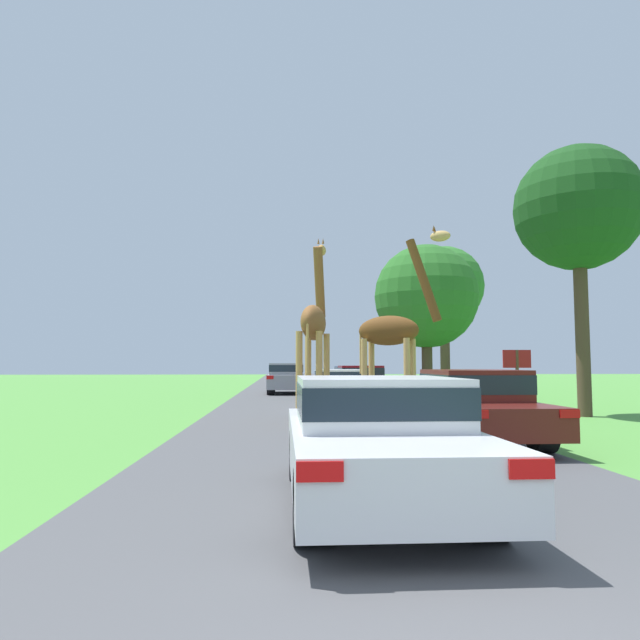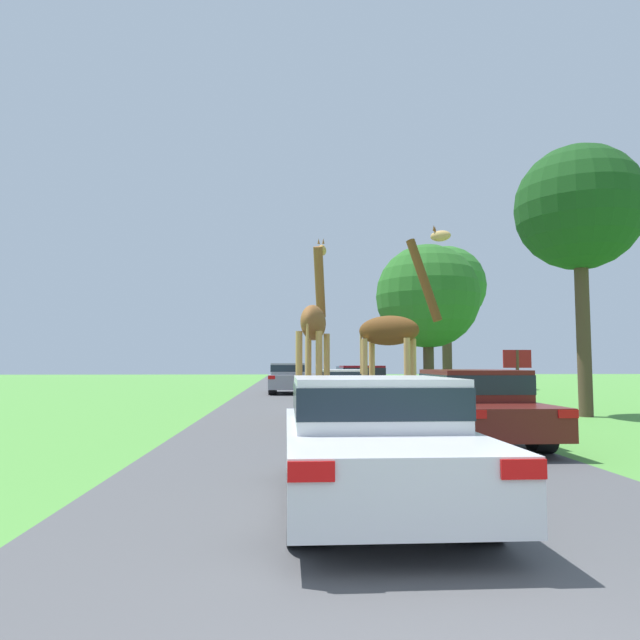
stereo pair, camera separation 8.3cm
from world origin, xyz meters
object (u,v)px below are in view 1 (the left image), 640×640
car_far_ahead (286,378)px  giraffe_companion (393,333)px  tree_left_edge (444,287)px  tree_right_cluster (426,297)px  car_verge_right (360,381)px  tree_centre_back (578,210)px  car_queue_left (350,377)px  sign_post (517,373)px  giraffe_near_road (314,328)px  car_queue_right (340,387)px  car_lead_maroon (375,435)px  car_rear_follower (474,403)px

car_far_ahead → giraffe_companion: bearing=-77.8°
tree_left_edge → tree_right_cluster: (-3.56, -9.49, -1.77)m
car_verge_right → tree_centre_back: size_ratio=0.54×
car_queue_left → tree_right_cluster: (2.52, -7.57, 3.75)m
car_far_ahead → sign_post: bearing=-70.4°
giraffe_near_road → car_queue_right: giraffe_near_road is taller
giraffe_companion → tree_left_edge: bearing=-171.9°
car_far_ahead → tree_centre_back: bearing=-57.5°
car_lead_maroon → sign_post: bearing=57.5°
car_verge_right → giraffe_near_road: bearing=-104.2°
car_rear_follower → sign_post: 3.44m
car_far_ahead → sign_post: (5.57, -15.61, 0.48)m
car_verge_right → tree_left_edge: bearing=55.7°
tree_left_edge → car_verge_right: bearing=-124.3°
car_queue_left → car_verge_right: (-0.48, -7.70, 0.00)m
tree_centre_back → car_far_ahead: bearing=122.5°
sign_post → car_verge_right: bearing=101.9°
giraffe_near_road → giraffe_companion: 2.53m
giraffe_companion → car_verge_right: size_ratio=1.24×
car_lead_maroon → car_rear_follower: 5.41m
car_verge_right → tree_right_cluster: bearing=2.3°
giraffe_near_road → tree_centre_back: 8.73m
car_lead_maroon → tree_right_cluster: bearing=74.0°
car_lead_maroon → tree_right_cluster: (5.38, 18.72, 3.77)m
car_verge_right → car_lead_maroon: bearing=-97.3°
car_queue_left → car_queue_right: bearing=-98.5°
tree_right_cluster → sign_post: size_ratio=3.70×
car_queue_left → car_far_ahead: 4.93m
car_verge_right → car_rear_follower: bearing=-88.7°
car_queue_left → tree_right_cluster: bearing=-71.6°
car_rear_follower → tree_centre_back: 8.81m
car_rear_follower → tree_left_edge: 24.94m
giraffe_companion → sign_post: size_ratio=2.87×
giraffe_near_road → car_verge_right: (2.58, 10.16, -1.69)m
car_verge_right → tree_centre_back: (5.27, -8.88, 5.28)m
tree_centre_back → sign_post: 6.03m
giraffe_companion → car_queue_left: giraffe_companion is taller
car_queue_right → tree_right_cluster: (4.41, 5.13, 3.80)m
car_rear_follower → car_verge_right: bearing=91.3°
car_queue_right → sign_post: 7.24m
tree_left_edge → tree_right_cluster: bearing=-110.6°
car_queue_right → car_rear_follower: size_ratio=0.86×
giraffe_companion → car_rear_follower: bearing=35.6°
car_far_ahead → sign_post: size_ratio=2.29×
tree_right_cluster → car_far_ahead: bearing=145.3°
tree_right_cluster → giraffe_near_road: bearing=-118.5°
tree_centre_back → tree_right_cluster: tree_centre_back is taller
car_lead_maroon → car_queue_right: size_ratio=1.11×
tree_left_edge → sign_post: 21.78m
giraffe_near_road → car_lead_maroon: giraffe_near_road is taller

